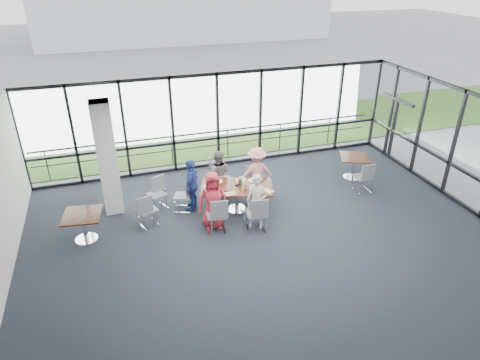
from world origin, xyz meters
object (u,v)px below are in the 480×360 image
object	(u,v)px
diner_near_right	(257,202)
chair_main_fl	(222,179)
diner_far_right	(257,172)
chair_main_nr	(256,214)
chair_spare_r	(363,177)
chair_main_end	(182,196)
chair_spare_la	(147,210)
chair_main_nl	(216,215)
main_table	(237,190)
side_table_left	(83,218)
diner_end	(192,185)
chair_main_fr	(255,181)
diner_near_left	(213,201)
chair_spare_lb	(157,194)
diner_far_left	(218,174)
structural_column	(107,159)
side_table_right	(354,160)

from	to	relation	value
diner_near_right	chair_main_fl	world-z (taller)	diner_near_right
diner_far_right	chair_main_nr	distance (m)	1.86
chair_main_nr	chair_spare_r	size ratio (longest dim) A/B	1.03
chair_main_end	chair_main_nr	bearing A→B (deg)	67.80
chair_spare_la	chair_main_nl	bearing A→B (deg)	-45.97
main_table	side_table_left	distance (m)	4.10
diner_end	chair_main_nl	distance (m)	1.37
diner_far_right	chair_main_nr	world-z (taller)	diner_far_right
chair_main_fl	chair_main_fr	distance (m)	1.02
main_table	side_table_left	world-z (taller)	same
diner_near_left	chair_main_fr	size ratio (longest dim) A/B	1.93
chair_main_end	chair_main_fr	bearing A→B (deg)	118.53
chair_main_nr	chair_spare_la	distance (m)	2.87
chair_main_fl	diner_end	bearing A→B (deg)	53.32
chair_spare_lb	chair_main_end	bearing A→B (deg)	131.23
side_table_left	diner_far_left	distance (m)	3.95
main_table	chair_main_nl	bearing A→B (deg)	-116.92
chair_main_nl	chair_main_fr	world-z (taller)	chair_main_nl
chair_main_fl	chair_main_fr	bearing A→B (deg)	-172.10
chair_spare_r	diner_far_left	bearing A→B (deg)	169.91
side_table_left	main_table	bearing A→B (deg)	3.13
structural_column	main_table	world-z (taller)	structural_column
diner_near_right	chair_main_nr	xyz separation A→B (m)	(-0.07, -0.13, -0.27)
side_table_right	diner_near_right	world-z (taller)	diner_near_right
side_table_right	chair_spare_r	bearing A→B (deg)	-102.27
structural_column	diner_far_left	world-z (taller)	structural_column
chair_main_end	chair_spare_r	world-z (taller)	chair_spare_r
diner_far_left	chair_spare_lb	world-z (taller)	diner_far_left
chair_main_nl	chair_spare_la	xyz separation A→B (m)	(-1.66, 0.83, -0.02)
chair_main_end	side_table_right	bearing A→B (deg)	114.26
diner_near_right	chair_spare_la	world-z (taller)	diner_near_right
diner_end	chair_main_nl	xyz separation A→B (m)	(0.35, -1.29, -0.28)
side_table_left	chair_main_nl	size ratio (longest dim) A/B	1.04
main_table	diner_far_right	size ratio (longest dim) A/B	1.43
main_table	side_table_right	xyz separation A→B (m)	(4.18, 0.75, 0.00)
side_table_right	diner_end	distance (m)	5.36
diner_far_right	chair_main_nl	xyz separation A→B (m)	(-1.64, -1.47, -0.28)
chair_main_nr	diner_far_right	bearing A→B (deg)	77.73
chair_spare_r	side_table_right	bearing A→B (deg)	80.76
structural_column	chair_main_nl	distance (m)	3.31
diner_near_left	chair_main_fl	xyz separation A→B (m)	(0.69, 1.66, -0.32)
diner_far_right	chair_main_nr	bearing A→B (deg)	74.66
chair_main_nl	chair_spare_r	bearing A→B (deg)	17.44
chair_spare_lb	chair_spare_la	bearing A→B (deg)	41.06
chair_spare_la	chair_main_end	bearing A→B (deg)	5.35
diner_near_right	diner_far_right	xyz separation A→B (m)	(0.57, 1.59, 0.01)
diner_far_left	diner_far_right	bearing A→B (deg)	-176.38
main_table	diner_near_left	bearing A→B (deg)	-125.85
main_table	chair_spare_la	xyz separation A→B (m)	(-2.48, -0.02, -0.16)
diner_near_left	chair_spare_lb	xyz separation A→B (m)	(-1.27, 1.39, -0.35)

